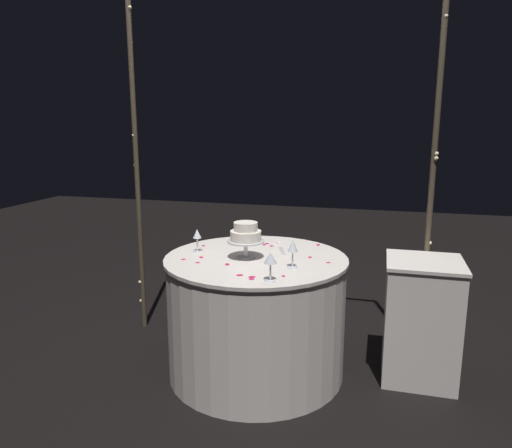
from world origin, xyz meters
TOP-DOWN VIEW (x-y plane):
  - ground_plane at (0.00, 0.00)m, footprint 12.00×12.00m
  - decorative_arch at (-0.00, 0.43)m, footprint 2.07×0.06m
  - main_table at (0.00, 0.00)m, footprint 1.10×1.10m
  - side_table at (0.98, 0.19)m, footprint 0.44×0.44m
  - tiered_cake at (-0.05, -0.03)m, footprint 0.22×0.22m
  - wine_glass_0 at (0.18, -0.40)m, footprint 0.07×0.07m
  - wine_glass_1 at (-0.39, 0.03)m, footprint 0.06×0.06m
  - wine_glass_2 at (0.25, -0.15)m, footprint 0.06×0.06m
  - cake_knife at (0.10, 0.24)m, footprint 0.12×0.29m
  - rose_petal_0 at (0.23, -0.32)m, footprint 0.02×0.03m
  - rose_petal_1 at (-0.31, -0.09)m, footprint 0.04×0.04m
  - rose_petal_2 at (0.11, -0.04)m, footprint 0.04×0.03m
  - rose_petal_3 at (-0.40, 0.16)m, footprint 0.03×0.03m
  - rose_petal_4 at (0.09, -0.41)m, footprint 0.04×0.03m
  - rose_petal_5 at (-0.02, 0.29)m, footprint 0.02×0.03m
  - rose_petal_6 at (-0.12, 0.28)m, footprint 0.05×0.05m
  - rose_petal_7 at (0.32, 0.38)m, footprint 0.03×0.04m
  - rose_petal_8 at (0.03, 0.27)m, footprint 0.03×0.04m
  - rose_petal_9 at (-0.12, -0.19)m, footprint 0.04×0.04m
  - rose_petal_10 at (-0.08, 0.41)m, footprint 0.04×0.04m
  - rose_petal_11 at (0.07, 0.34)m, footprint 0.03×0.03m
  - rose_petal_12 at (0.01, -0.36)m, footprint 0.05×0.04m
  - rose_petal_13 at (0.43, -0.01)m, footprint 0.03×0.03m
  - rose_petal_14 at (-0.01, 0.33)m, footprint 0.04×0.03m
  - rose_petal_15 at (-0.40, -0.17)m, footprint 0.03×0.04m
  - rose_petal_16 at (0.08, -0.37)m, footprint 0.05×0.04m
  - rose_petal_17 at (-0.29, -0.20)m, footprint 0.03×0.02m
  - rose_petal_18 at (-0.23, 0.28)m, footprint 0.04×0.04m
  - rose_petal_19 at (0.32, 0.08)m, footprint 0.02×0.03m

SIDE VIEW (x-z plane):
  - ground_plane at x=0.00m, z-range 0.00..0.00m
  - side_table at x=0.98m, z-range 0.00..0.74m
  - main_table at x=0.00m, z-range 0.00..0.75m
  - rose_petal_0 at x=0.23m, z-range 0.74..0.75m
  - rose_petal_1 at x=-0.31m, z-range 0.74..0.75m
  - rose_petal_2 at x=0.11m, z-range 0.74..0.75m
  - rose_petal_3 at x=-0.40m, z-range 0.74..0.75m
  - rose_petal_4 at x=0.09m, z-range 0.74..0.75m
  - rose_petal_5 at x=-0.02m, z-range 0.74..0.75m
  - rose_petal_6 at x=-0.12m, z-range 0.74..0.75m
  - rose_petal_7 at x=0.32m, z-range 0.74..0.75m
  - rose_petal_8 at x=0.03m, z-range 0.74..0.75m
  - rose_petal_9 at x=-0.12m, z-range 0.74..0.75m
  - rose_petal_10 at x=-0.08m, z-range 0.74..0.75m
  - rose_petal_11 at x=0.07m, z-range 0.74..0.75m
  - rose_petal_12 at x=0.01m, z-range 0.74..0.75m
  - rose_petal_13 at x=0.43m, z-range 0.74..0.75m
  - rose_petal_14 at x=-0.01m, z-range 0.74..0.75m
  - rose_petal_15 at x=-0.40m, z-range 0.74..0.75m
  - rose_petal_16 at x=0.08m, z-range 0.74..0.75m
  - rose_petal_17 at x=-0.29m, z-range 0.74..0.75m
  - rose_petal_18 at x=-0.23m, z-range 0.74..0.75m
  - rose_petal_19 at x=0.32m, z-range 0.74..0.75m
  - cake_knife at x=0.10m, z-range 0.74..0.76m
  - wine_glass_1 at x=-0.39m, z-range 0.78..0.92m
  - wine_glass_0 at x=0.18m, z-range 0.78..0.94m
  - wine_glass_2 at x=0.25m, z-range 0.78..0.94m
  - tiered_cake at x=-0.05m, z-range 0.78..1.00m
  - decorative_arch at x=0.00m, z-range 0.35..2.78m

